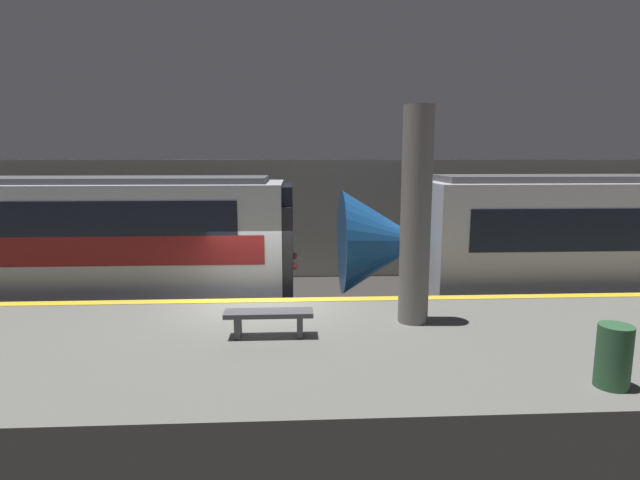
{
  "coord_description": "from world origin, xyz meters",
  "views": [
    {
      "loc": [
        0.72,
        -10.49,
        4.16
      ],
      "look_at": [
        1.32,
        0.89,
        2.27
      ],
      "focal_mm": 28.0,
      "sensor_mm": 36.0,
      "label": 1
    }
  ],
  "objects": [
    {
      "name": "trash_bin",
      "position": [
        4.92,
        -4.46,
        1.56
      ],
      "size": [
        0.44,
        0.44,
        0.85
      ],
      "color": "#2D5B38",
      "rests_on": "platform"
    },
    {
      "name": "station_rear_barrier",
      "position": [
        0.0,
        6.7,
        2.04
      ],
      "size": [
        50.0,
        0.15,
        4.09
      ],
      "color": "#B2AD9E",
      "rests_on": "ground"
    },
    {
      "name": "ground_plane",
      "position": [
        0.0,
        0.0,
        0.0
      ],
      "size": [
        120.0,
        120.0,
        0.0
      ],
      "primitive_type": "plane",
      "color": "#33302D"
    },
    {
      "name": "support_pillar_near",
      "position": [
        2.91,
        -1.67,
        3.1
      ],
      "size": [
        0.55,
        0.55,
        3.93
      ],
      "color": "slate",
      "rests_on": "platform"
    },
    {
      "name": "platform_bench",
      "position": [
        0.28,
        -2.33,
        1.48
      ],
      "size": [
        1.5,
        0.4,
        0.45
      ],
      "color": "#4C4C51",
      "rests_on": "platform"
    },
    {
      "name": "platform",
      "position": [
        0.0,
        -2.56,
        0.57
      ],
      "size": [
        40.0,
        5.11,
        1.15
      ],
      "color": "slate",
      "rests_on": "ground"
    }
  ]
}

